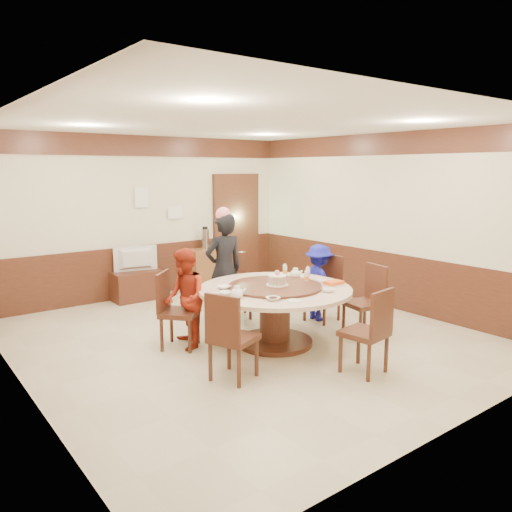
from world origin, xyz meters
TOP-DOWN VIEW (x-y plane):
  - room at (0.01, 0.01)m, footprint 6.00×6.04m
  - banquet_table at (0.15, -0.41)m, footprint 1.95×1.95m
  - chair_0 at (1.37, -0.04)m, footprint 0.51×0.50m
  - chair_1 at (0.44, 0.89)m, footprint 0.58×0.58m
  - chair_2 at (-0.90, 0.24)m, footprint 0.62×0.62m
  - chair_3 at (-0.91, -0.98)m, footprint 0.58×0.57m
  - chair_4 at (0.36, -1.73)m, footprint 0.50×0.51m
  - chair_5 at (1.31, -0.89)m, footprint 0.52×0.51m
  - person_standing at (0.11, 0.70)m, footprint 0.61×0.42m
  - person_red at (-0.82, 0.19)m, footprint 0.64×0.73m
  - person_blue at (1.35, 0.03)m, footprint 0.46×0.76m
  - birthday_cake at (0.17, -0.42)m, footprint 0.28×0.28m
  - teapot_left at (-0.54, -0.54)m, footprint 0.17×0.15m
  - teapot_right at (0.71, -0.16)m, footprint 0.17×0.15m
  - bowl_0 at (-0.41, -0.08)m, footprint 0.17×0.17m
  - bowl_1 at (0.51, -0.98)m, footprint 0.15×0.15m
  - bowl_2 at (-0.27, -0.88)m, footprint 0.16×0.16m
  - bowl_3 at (0.80, -0.56)m, footprint 0.13×0.13m
  - bowl_4 at (-0.55, -0.33)m, footprint 0.15×0.15m
  - saucer_near at (-0.10, -1.06)m, footprint 0.18×0.18m
  - saucer_far at (0.60, 0.09)m, footprint 0.18×0.18m
  - shrimp_platter at (0.81, -0.80)m, footprint 0.30×0.20m
  - bottle_0 at (0.63, -0.47)m, footprint 0.06×0.06m
  - bottle_1 at (0.81, -0.31)m, footprint 0.06×0.06m
  - bottle_2 at (0.68, 0.02)m, footprint 0.06×0.06m
  - tv_stand at (-0.33, 2.75)m, footprint 0.85×0.45m
  - television at (-0.33, 2.75)m, footprint 0.75×0.25m
  - side_cabinet at (1.14, 2.78)m, footprint 0.80×0.40m
  - thermos at (1.07, 2.78)m, footprint 0.15×0.15m
  - notice_left at (-0.10, 2.96)m, footprint 0.25×0.00m
  - notice_right at (0.55, 2.96)m, footprint 0.30×0.00m

SIDE VIEW (x-z plane):
  - tv_stand at x=-0.33m, z-range 0.00..0.50m
  - chair_0 at x=1.37m, z-range -0.18..0.79m
  - chair_1 at x=0.44m, z-range -0.18..0.79m
  - chair_2 at x=-0.90m, z-range -0.18..0.79m
  - chair_3 at x=-0.91m, z-range -0.18..0.79m
  - chair_4 at x=0.36m, z-range -0.18..0.79m
  - chair_5 at x=1.31m, z-range -0.18..0.79m
  - side_cabinet at x=1.14m, z-range 0.00..0.75m
  - banquet_table at x=0.15m, z-range 0.14..0.92m
  - person_blue at x=1.35m, z-range 0.00..1.14m
  - person_red at x=-0.82m, z-range 0.00..1.27m
  - television at x=-0.33m, z-range 0.50..0.93m
  - saucer_near at x=-0.10m, z-range 0.75..0.76m
  - saucer_far at x=0.60m, z-range 0.75..0.76m
  - bowl_4 at x=-0.55m, z-range 0.75..0.79m
  - bowl_2 at x=-0.27m, z-range 0.75..0.79m
  - bowl_3 at x=0.80m, z-range 0.75..0.79m
  - bowl_0 at x=-0.41m, z-range 0.75..0.79m
  - bowl_1 at x=0.51m, z-range 0.75..0.80m
  - shrimp_platter at x=0.81m, z-range 0.75..0.81m
  - person_standing at x=0.11m, z-range 0.00..1.62m
  - teapot_left at x=-0.54m, z-range 0.75..0.87m
  - teapot_right at x=0.71m, z-range 0.75..0.87m
  - bottle_0 at x=0.63m, z-range 0.75..0.91m
  - bottle_1 at x=0.81m, z-range 0.75..0.91m
  - bottle_2 at x=0.68m, z-range 0.75..0.91m
  - birthday_cake at x=0.17m, z-range 0.75..0.94m
  - thermos at x=1.07m, z-range 0.75..1.13m
  - room at x=0.01m, z-range -0.34..2.50m
  - notice_right at x=0.55m, z-range 1.34..1.56m
  - notice_left at x=-0.10m, z-range 1.57..1.93m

